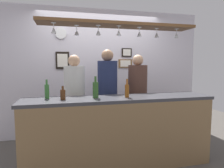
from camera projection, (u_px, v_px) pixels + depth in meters
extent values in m
plane|color=#4C4742|center=(113.00, 155.00, 3.27)|extent=(8.00, 8.00, 0.00)
cube|color=silver|center=(101.00, 73.00, 4.20)|extent=(4.40, 0.06, 2.60)
cube|color=#38383D|center=(120.00, 99.00, 2.83)|extent=(2.70, 0.55, 0.04)
cube|color=olive|center=(125.00, 140.00, 2.64)|extent=(2.65, 0.04, 0.97)
cube|color=brown|center=(119.00, 25.00, 2.78)|extent=(2.20, 0.36, 0.04)
cylinder|color=silver|center=(53.00, 23.00, 2.52)|extent=(0.06, 0.06, 0.00)
cylinder|color=silver|center=(54.00, 25.00, 2.52)|extent=(0.01, 0.01, 0.06)
cone|color=silver|center=(54.00, 30.00, 2.53)|extent=(0.07, 0.07, 0.08)
cylinder|color=silver|center=(77.00, 25.00, 2.68)|extent=(0.06, 0.06, 0.00)
cylinder|color=silver|center=(77.00, 27.00, 2.69)|extent=(0.01, 0.01, 0.06)
cone|color=silver|center=(77.00, 32.00, 2.69)|extent=(0.07, 0.07, 0.08)
cylinder|color=silver|center=(98.00, 25.00, 2.69)|extent=(0.06, 0.06, 0.00)
cylinder|color=silver|center=(98.00, 27.00, 2.69)|extent=(0.01, 0.01, 0.06)
cone|color=silver|center=(98.00, 32.00, 2.69)|extent=(0.07, 0.07, 0.08)
cylinder|color=silver|center=(119.00, 26.00, 2.72)|extent=(0.06, 0.06, 0.00)
cylinder|color=silver|center=(119.00, 28.00, 2.73)|extent=(0.01, 0.01, 0.06)
cone|color=silver|center=(119.00, 33.00, 2.73)|extent=(0.07, 0.07, 0.08)
cylinder|color=silver|center=(139.00, 27.00, 2.83)|extent=(0.06, 0.06, 0.00)
cylinder|color=silver|center=(139.00, 29.00, 2.83)|extent=(0.01, 0.01, 0.06)
cone|color=silver|center=(139.00, 34.00, 2.84)|extent=(0.07, 0.07, 0.08)
cylinder|color=silver|center=(157.00, 29.00, 2.92)|extent=(0.06, 0.06, 0.00)
cylinder|color=silver|center=(157.00, 30.00, 2.92)|extent=(0.01, 0.01, 0.06)
cone|color=silver|center=(157.00, 35.00, 2.93)|extent=(0.07, 0.07, 0.08)
cylinder|color=silver|center=(177.00, 29.00, 2.96)|extent=(0.06, 0.06, 0.00)
cylinder|color=silver|center=(177.00, 31.00, 2.96)|extent=(0.01, 0.01, 0.06)
cone|color=silver|center=(176.00, 35.00, 2.97)|extent=(0.07, 0.07, 0.08)
cube|color=#2D334C|center=(75.00, 129.00, 3.37)|extent=(0.17, 0.18, 0.78)
cylinder|color=white|center=(75.00, 86.00, 3.30)|extent=(0.34, 0.34, 0.67)
sphere|color=tan|center=(74.00, 61.00, 3.26)|extent=(0.19, 0.19, 0.19)
cube|color=#2D334C|center=(108.00, 125.00, 3.51)|extent=(0.17, 0.18, 0.82)
cylinder|color=navy|center=(107.00, 82.00, 3.43)|extent=(0.34, 0.34, 0.71)
sphere|color=#9E7556|center=(107.00, 55.00, 3.38)|extent=(0.20, 0.20, 0.20)
cube|color=#2D334C|center=(137.00, 124.00, 3.64)|extent=(0.17, 0.18, 0.78)
cylinder|color=brown|center=(138.00, 84.00, 3.57)|extent=(0.34, 0.34, 0.68)
sphere|color=tan|center=(138.00, 60.00, 3.52)|extent=(0.19, 0.19, 0.19)
cylinder|color=#336B2D|center=(47.00, 91.00, 2.71)|extent=(0.06, 0.06, 0.19)
cylinder|color=#336B2D|center=(47.00, 82.00, 2.70)|extent=(0.03, 0.03, 0.07)
cylinder|color=#512D14|center=(63.00, 95.00, 2.63)|extent=(0.07, 0.07, 0.13)
cylinder|color=#512D14|center=(63.00, 88.00, 2.62)|extent=(0.03, 0.03, 0.05)
cylinder|color=#2D5623|center=(96.00, 90.00, 2.75)|extent=(0.08, 0.08, 0.22)
cylinder|color=#2D5623|center=(95.00, 79.00, 2.74)|extent=(0.03, 0.03, 0.08)
cylinder|color=brown|center=(127.00, 91.00, 2.80)|extent=(0.06, 0.06, 0.18)
cylinder|color=brown|center=(127.00, 82.00, 2.79)|extent=(0.03, 0.03, 0.08)
cube|color=brown|center=(125.00, 64.00, 4.27)|extent=(0.30, 0.02, 0.18)
cube|color=white|center=(126.00, 64.00, 4.26)|extent=(0.23, 0.01, 0.14)
cube|color=black|center=(62.00, 60.00, 3.95)|extent=(0.26, 0.02, 0.34)
cube|color=white|center=(62.00, 60.00, 3.94)|extent=(0.20, 0.01, 0.26)
cube|color=black|center=(127.00, 52.00, 4.25)|extent=(0.22, 0.02, 0.18)
cube|color=white|center=(127.00, 52.00, 4.24)|extent=(0.17, 0.01, 0.14)
cylinder|color=white|center=(61.00, 33.00, 3.88)|extent=(0.22, 0.03, 0.22)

